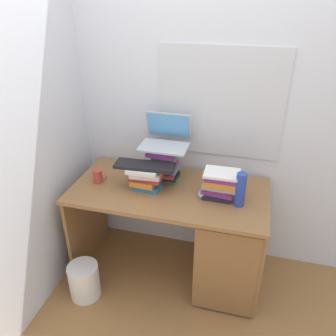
{
  "coord_description": "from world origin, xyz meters",
  "views": [
    {
      "loc": [
        0.52,
        -2.0,
        2.07
      ],
      "look_at": [
        -0.0,
        -0.01,
        0.95
      ],
      "focal_mm": 36.14,
      "sensor_mm": 36.0,
      "label": 1
    }
  ],
  "objects_px": {
    "book_stack_tall": "(164,164)",
    "book_stack_side": "(221,184)",
    "laptop": "(166,138)",
    "computer_mouse": "(203,193)",
    "keyboard": "(145,166)",
    "mug": "(98,176)",
    "wastebasket": "(84,281)",
    "desk": "(215,238)",
    "water_bottle": "(240,190)",
    "book_stack_keyboard_riser": "(146,177)"
  },
  "relations": [
    {
      "from": "desk",
      "to": "mug",
      "type": "bearing_deg",
      "value": -179.67
    },
    {
      "from": "book_stack_keyboard_riser",
      "to": "laptop",
      "type": "distance_m",
      "value": 0.33
    },
    {
      "from": "computer_mouse",
      "to": "wastebasket",
      "type": "xyz_separation_m",
      "value": [
        -0.78,
        -0.4,
        -0.65
      ]
    },
    {
      "from": "book_stack_tall",
      "to": "water_bottle",
      "type": "distance_m",
      "value": 0.61
    },
    {
      "from": "mug",
      "to": "wastebasket",
      "type": "relative_size",
      "value": 0.4
    },
    {
      "from": "desk",
      "to": "water_bottle",
      "type": "relative_size",
      "value": 5.87
    },
    {
      "from": "book_stack_side",
      "to": "water_bottle",
      "type": "height_order",
      "value": "water_bottle"
    },
    {
      "from": "laptop",
      "to": "mug",
      "type": "height_order",
      "value": "laptop"
    },
    {
      "from": "book_stack_side",
      "to": "desk",
      "type": "bearing_deg",
      "value": -100.68
    },
    {
      "from": "keyboard",
      "to": "mug",
      "type": "xyz_separation_m",
      "value": [
        -0.37,
        0.0,
        -0.14
      ]
    },
    {
      "from": "book_stack_keyboard_riser",
      "to": "keyboard",
      "type": "relative_size",
      "value": 0.57
    },
    {
      "from": "laptop",
      "to": "water_bottle",
      "type": "xyz_separation_m",
      "value": [
        0.58,
        -0.26,
        -0.19
      ]
    },
    {
      "from": "book_stack_tall",
      "to": "mug",
      "type": "height_order",
      "value": "book_stack_tall"
    },
    {
      "from": "book_stack_keyboard_riser",
      "to": "water_bottle",
      "type": "xyz_separation_m",
      "value": [
        0.67,
        -0.04,
        0.02
      ]
    },
    {
      "from": "book_stack_tall",
      "to": "mug",
      "type": "distance_m",
      "value": 0.5
    },
    {
      "from": "keyboard",
      "to": "mug",
      "type": "bearing_deg",
      "value": 176.35
    },
    {
      "from": "water_bottle",
      "to": "wastebasket",
      "type": "bearing_deg",
      "value": -161.46
    },
    {
      "from": "desk",
      "to": "laptop",
      "type": "height_order",
      "value": "laptop"
    },
    {
      "from": "desk",
      "to": "mug",
      "type": "height_order",
      "value": "mug"
    },
    {
      "from": "mug",
      "to": "water_bottle",
      "type": "height_order",
      "value": "water_bottle"
    },
    {
      "from": "laptop",
      "to": "keyboard",
      "type": "relative_size",
      "value": 0.82
    },
    {
      "from": "computer_mouse",
      "to": "mug",
      "type": "height_order",
      "value": "mug"
    },
    {
      "from": "laptop",
      "to": "water_bottle",
      "type": "relative_size",
      "value": 1.44
    },
    {
      "from": "book_stack_side",
      "to": "computer_mouse",
      "type": "bearing_deg",
      "value": -170.95
    },
    {
      "from": "desk",
      "to": "wastebasket",
      "type": "xyz_separation_m",
      "value": [
        -0.9,
        -0.39,
        -0.28
      ]
    },
    {
      "from": "desk",
      "to": "water_bottle",
      "type": "bearing_deg",
      "value": -16.66
    },
    {
      "from": "laptop",
      "to": "mug",
      "type": "distance_m",
      "value": 0.58
    },
    {
      "from": "keyboard",
      "to": "book_stack_side",
      "type": "bearing_deg",
      "value": 0.32
    },
    {
      "from": "book_stack_tall",
      "to": "book_stack_side",
      "type": "relative_size",
      "value": 1.02
    },
    {
      "from": "laptop",
      "to": "mug",
      "type": "xyz_separation_m",
      "value": [
        -0.46,
        -0.23,
        -0.26
      ]
    },
    {
      "from": "keyboard",
      "to": "mug",
      "type": "relative_size",
      "value": 3.81
    },
    {
      "from": "computer_mouse",
      "to": "water_bottle",
      "type": "relative_size",
      "value": 0.43
    },
    {
      "from": "desk",
      "to": "book_stack_tall",
      "type": "bearing_deg",
      "value": 159.5
    },
    {
      "from": "laptop",
      "to": "keyboard",
      "type": "distance_m",
      "value": 0.28
    },
    {
      "from": "book_stack_tall",
      "to": "book_stack_side",
      "type": "bearing_deg",
      "value": -17.09
    },
    {
      "from": "book_stack_keyboard_riser",
      "to": "computer_mouse",
      "type": "distance_m",
      "value": 0.42
    },
    {
      "from": "laptop",
      "to": "computer_mouse",
      "type": "distance_m",
      "value": 0.49
    },
    {
      "from": "book_stack_keyboard_riser",
      "to": "keyboard",
      "type": "bearing_deg",
      "value": -109.99
    },
    {
      "from": "desk",
      "to": "keyboard",
      "type": "distance_m",
      "value": 0.75
    },
    {
      "from": "desk",
      "to": "wastebasket",
      "type": "relative_size",
      "value": 5.11
    },
    {
      "from": "book_stack_side",
      "to": "water_bottle",
      "type": "xyz_separation_m",
      "value": [
        0.14,
        -0.07,
        0.02
      ]
    },
    {
      "from": "book_stack_tall",
      "to": "computer_mouse",
      "type": "height_order",
      "value": "book_stack_tall"
    },
    {
      "from": "book_stack_side",
      "to": "mug",
      "type": "xyz_separation_m",
      "value": [
        -0.9,
        -0.03,
        -0.05
      ]
    },
    {
      "from": "laptop",
      "to": "mug",
      "type": "bearing_deg",
      "value": -153.66
    },
    {
      "from": "wastebasket",
      "to": "laptop",
      "type": "bearing_deg",
      "value": 53.0
    },
    {
      "from": "desk",
      "to": "book_stack_tall",
      "type": "distance_m",
      "value": 0.67
    },
    {
      "from": "laptop",
      "to": "keyboard",
      "type": "xyz_separation_m",
      "value": [
        -0.09,
        -0.23,
        -0.13
      ]
    },
    {
      "from": "book_stack_side",
      "to": "computer_mouse",
      "type": "relative_size",
      "value": 2.45
    },
    {
      "from": "laptop",
      "to": "computer_mouse",
      "type": "bearing_deg",
      "value": -33.52
    },
    {
      "from": "wastebasket",
      "to": "desk",
      "type": "bearing_deg",
      "value": 23.54
    }
  ]
}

